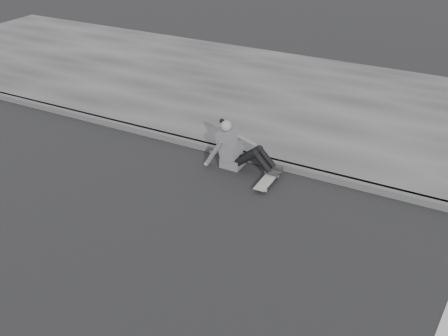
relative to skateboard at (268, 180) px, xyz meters
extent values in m
plane|color=black|center=(-0.30, -2.00, -0.07)|extent=(80.00, 80.00, 0.00)
cube|color=#434343|center=(-0.30, 0.58, -0.01)|extent=(24.00, 0.16, 0.12)
cube|color=#3E3E3E|center=(-0.30, 3.60, -0.01)|extent=(24.00, 6.00, 0.12)
cylinder|color=#A3A39D|center=(-0.08, -0.26, -0.04)|extent=(0.03, 0.05, 0.05)
cylinder|color=#A3A39D|center=(0.07, -0.26, -0.04)|extent=(0.03, 0.05, 0.05)
cylinder|color=#A3A39D|center=(-0.08, 0.26, -0.04)|extent=(0.03, 0.05, 0.05)
cylinder|color=#A3A39D|center=(0.07, 0.26, -0.04)|extent=(0.03, 0.05, 0.05)
cube|color=#2D2D2F|center=(0.00, -0.26, -0.02)|extent=(0.16, 0.04, 0.03)
cube|color=#2D2D2F|center=(0.00, 0.26, -0.02)|extent=(0.16, 0.04, 0.03)
cube|color=slate|center=(0.00, 0.00, 0.01)|extent=(0.20, 0.78, 0.02)
cube|color=#505053|center=(-0.80, 0.25, 0.02)|extent=(0.36, 0.34, 0.18)
cube|color=#505053|center=(-0.87, 0.25, 0.36)|extent=(0.37, 0.40, 0.57)
cube|color=#505053|center=(-1.00, 0.25, 0.48)|extent=(0.14, 0.30, 0.20)
cylinder|color=gray|center=(-0.92, 0.25, 0.60)|extent=(0.09, 0.09, 0.08)
sphere|color=gray|center=(-0.93, 0.25, 0.69)|extent=(0.20, 0.20, 0.20)
sphere|color=black|center=(-1.02, 0.27, 0.76)|extent=(0.09, 0.09, 0.09)
cylinder|color=black|center=(-0.49, 0.16, 0.21)|extent=(0.43, 0.13, 0.39)
cylinder|color=black|center=(-0.49, 0.34, 0.21)|extent=(0.43, 0.13, 0.39)
cylinder|color=black|center=(-0.19, 0.16, 0.21)|extent=(0.35, 0.11, 0.36)
cylinder|color=black|center=(-0.19, 0.34, 0.21)|extent=(0.35, 0.11, 0.36)
sphere|color=black|center=(-0.32, 0.16, 0.35)|extent=(0.13, 0.13, 0.13)
sphere|color=black|center=(-0.32, 0.34, 0.35)|extent=(0.13, 0.13, 0.13)
cube|color=#242424|center=(0.00, 0.16, 0.05)|extent=(0.24, 0.08, 0.07)
cube|color=#242424|center=(0.00, 0.34, 0.05)|extent=(0.24, 0.08, 0.07)
cylinder|color=#505053|center=(-1.07, 0.04, 0.22)|extent=(0.38, 0.08, 0.58)
sphere|color=gray|center=(-1.22, 0.03, -0.03)|extent=(0.08, 0.08, 0.08)
cylinder|color=#505053|center=(-0.63, 0.41, 0.42)|extent=(0.48, 0.08, 0.21)
camera|label=1|loc=(2.67, -6.71, 4.41)|focal=40.00mm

